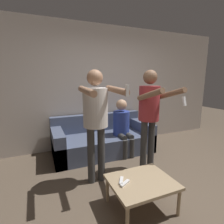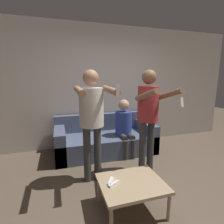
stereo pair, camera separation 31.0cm
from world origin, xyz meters
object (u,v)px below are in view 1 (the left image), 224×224
(person_seated, at_px, (122,125))
(couch, at_px, (103,140))
(coffee_table, at_px, (142,184))
(remote_far, at_px, (121,181))
(person_standing_right, at_px, (150,109))
(person_standing_left, at_px, (96,113))
(remote_near, at_px, (125,183))

(person_seated, bearing_deg, couch, 148.79)
(person_seated, relative_size, coffee_table, 1.52)
(couch, height_order, person_seated, person_seated)
(couch, xyz_separation_m, remote_far, (-0.37, -1.67, 0.12))
(person_standing_right, distance_m, person_seated, 0.91)
(remote_far, bearing_deg, person_standing_left, 97.02)
(remote_near, bearing_deg, coffee_table, -3.68)
(coffee_table, xyz_separation_m, remote_near, (-0.22, 0.01, 0.05))
(couch, height_order, person_standing_left, person_standing_left)
(person_standing_left, height_order, remote_near, person_standing_left)
(person_standing_right, xyz_separation_m, person_seated, (-0.10, 0.78, -0.45))
(remote_far, bearing_deg, coffee_table, -17.76)
(person_standing_right, bearing_deg, person_seated, 97.16)
(person_seated, xyz_separation_m, remote_near, (-0.71, -1.51, -0.24))
(person_standing_left, distance_m, coffee_table, 1.09)
(couch, relative_size, remote_far, 13.88)
(remote_far, bearing_deg, person_seated, 63.35)
(coffee_table, distance_m, remote_near, 0.22)
(couch, relative_size, person_seated, 1.80)
(couch, distance_m, person_standing_left, 1.36)
(couch, distance_m, coffee_table, 1.75)
(couch, height_order, coffee_table, couch)
(coffee_table, relative_size, remote_near, 4.98)
(person_seated, distance_m, coffee_table, 1.63)
(person_standing_right, relative_size, remote_far, 11.48)
(person_standing_right, relative_size, person_seated, 1.49)
(couch, relative_size, person_standing_right, 1.21)
(person_standing_left, bearing_deg, couch, 65.57)
(couch, xyz_separation_m, person_standing_left, (-0.45, -1.00, 0.81))
(person_seated, height_order, remote_near, person_seated)
(remote_near, bearing_deg, couch, 78.35)
(person_standing_right, bearing_deg, couch, 114.45)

